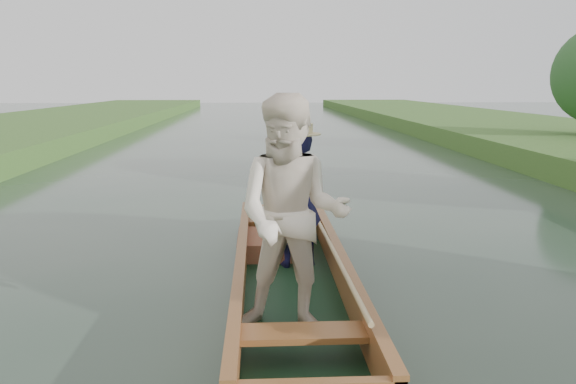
{
  "coord_description": "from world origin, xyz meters",
  "views": [
    {
      "loc": [
        -0.31,
        -5.49,
        2.13
      ],
      "look_at": [
        0.0,
        0.6,
        0.95
      ],
      "focal_mm": 35.0,
      "sensor_mm": 36.0,
      "label": 1
    }
  ],
  "objects": [
    {
      "name": "punt",
      "position": [
        -0.02,
        -0.38,
        0.73
      ],
      "size": [
        1.16,
        5.0,
        2.06
      ],
      "color": "black",
      "rests_on": "ground"
    },
    {
      "name": "ground",
      "position": [
        0.0,
        0.0,
        0.0
      ],
      "size": [
        120.0,
        120.0,
        0.0
      ],
      "primitive_type": "plane",
      "color": "#283D30",
      "rests_on": "ground"
    }
  ]
}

